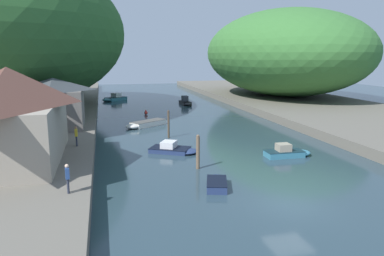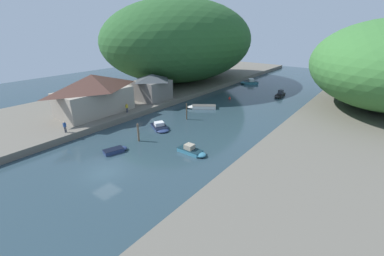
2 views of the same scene
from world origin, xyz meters
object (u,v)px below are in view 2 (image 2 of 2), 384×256
object	(u,v)px
waterfront_building	(94,93)
person_by_boathouse	(65,126)
boat_open_rowboat	(280,95)
person_on_quay	(127,107)
boathouse_shed	(152,87)
boat_small_dinghy	(192,151)
boat_cabin_cruiser	(200,107)
boat_near_quay	(160,127)
boat_yellow_tender	(249,82)
channel_buoy_near	(230,98)
boat_red_skiff	(116,150)

from	to	relation	value
waterfront_building	person_by_boathouse	bearing A→B (deg)	-60.98
boat_open_rowboat	person_on_quay	distance (m)	35.35
boathouse_shed	boat_small_dinghy	size ratio (longest dim) A/B	1.61
boat_cabin_cruiser	person_on_quay	distance (m)	14.53
boat_near_quay	boat_yellow_tender	xyz separation A→B (m)	(-3.96, 40.46, 0.15)
boat_open_rowboat	boat_small_dinghy	bearing A→B (deg)	89.17
person_on_quay	boat_cabin_cruiser	bearing A→B (deg)	-29.02
waterfront_building	boat_yellow_tender	world-z (taller)	waterfront_building
boathouse_shed	person_on_quay	world-z (taller)	boathouse_shed
boathouse_shed	person_on_quay	bearing A→B (deg)	-73.57
channel_buoy_near	person_by_boathouse	xyz separation A→B (m)	(-8.24, -33.39, 1.68)
person_on_quay	person_by_boathouse	world-z (taller)	same
waterfront_building	person_by_boathouse	world-z (taller)	waterfront_building
boat_open_rowboat	boathouse_shed	bearing A→B (deg)	46.28
boat_cabin_cruiser	channel_buoy_near	size ratio (longest dim) A/B	7.56
boat_yellow_tender	boat_open_rowboat	distance (m)	15.01
boathouse_shed	boat_cabin_cruiser	bearing A→B (deg)	19.42
boat_yellow_tender	boat_open_rowboat	size ratio (longest dim) A/B	1.12
boat_small_dinghy	boat_open_rowboat	size ratio (longest dim) A/B	0.88
channel_buoy_near	person_by_boathouse	world-z (taller)	person_by_boathouse
boat_red_skiff	boat_cabin_cruiser	world-z (taller)	boat_cabin_cruiser
boat_near_quay	channel_buoy_near	world-z (taller)	boat_near_quay
boat_red_skiff	boat_yellow_tender	xyz separation A→B (m)	(-5.06, 49.83, 0.19)
waterfront_building	channel_buoy_near	bearing A→B (deg)	63.51
boat_red_skiff	boat_cabin_cruiser	distance (m)	22.38
boat_yellow_tender	boat_open_rowboat	bearing A→B (deg)	-165.22
boat_near_quay	boat_open_rowboat	bearing A→B (deg)	-165.40
boat_yellow_tender	person_on_quay	distance (m)	40.40
boat_yellow_tender	channel_buoy_near	distance (m)	18.61
boat_red_skiff	waterfront_building	bearing A→B (deg)	172.18
person_by_boathouse	boat_near_quay	bearing A→B (deg)	-43.94
boat_cabin_cruiser	channel_buoy_near	bearing A→B (deg)	-43.70
boathouse_shed	person_on_quay	distance (m)	9.64
waterfront_building	person_on_quay	size ratio (longest dim) A/B	7.75
boathouse_shed	channel_buoy_near	size ratio (longest dim) A/B	8.74
boat_small_dinghy	channel_buoy_near	distance (m)	27.60
channel_buoy_near	person_on_quay	distance (m)	23.59
boat_cabin_cruiser	boat_small_dinghy	bearing A→B (deg)	176.82
waterfront_building	person_by_boathouse	distance (m)	9.48
boat_small_dinghy	person_on_quay	distance (m)	18.24
boat_yellow_tender	person_on_quay	xyz separation A→B (m)	(-4.42, -40.13, 1.53)
boat_yellow_tender	person_on_quay	world-z (taller)	person_on_quay
boathouse_shed	channel_buoy_near	xyz separation A→B (m)	(11.12, 12.87, -3.43)
boat_near_quay	boat_yellow_tender	distance (m)	40.65
boat_small_dinghy	boat_open_rowboat	world-z (taller)	boat_open_rowboat
boat_open_rowboat	person_by_boathouse	distance (m)	45.69
channel_buoy_near	person_on_quay	xyz separation A→B (m)	(-8.44, -21.96, 1.68)
boat_small_dinghy	channel_buoy_near	world-z (taller)	boat_small_dinghy
boat_near_quay	boat_yellow_tender	bearing A→B (deg)	-145.37
boathouse_shed	boat_cabin_cruiser	world-z (taller)	boathouse_shed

